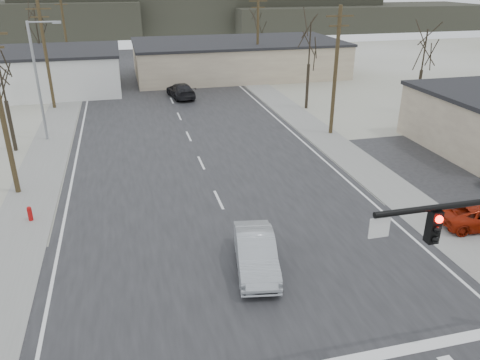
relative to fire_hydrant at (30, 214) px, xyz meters
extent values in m
plane|color=silver|center=(10.20, -8.00, -0.45)|extent=(140.00, 140.00, 0.00)
cube|color=black|center=(10.20, 7.00, -0.43)|extent=(18.00, 110.00, 0.05)
cube|color=black|center=(10.20, -8.00, -0.43)|extent=(90.00, 10.00, 0.04)
cube|color=gray|center=(-0.40, 12.00, -0.42)|extent=(3.00, 90.00, 0.06)
cube|color=gray|center=(20.80, 12.00, -0.42)|extent=(3.00, 90.00, 0.06)
cube|color=black|center=(13.50, -14.20, 5.15)|extent=(0.32, 0.30, 1.00)
sphere|color=#FF0C05|center=(13.50, -14.37, 5.47)|extent=(0.22, 0.22, 0.22)
cube|color=silver|center=(11.80, -14.20, 5.35)|extent=(0.60, 0.04, 0.60)
cylinder|color=#A50C0C|center=(0.00, 0.00, -0.10)|extent=(0.24, 0.24, 0.70)
sphere|color=#A50C0C|center=(0.00, 0.00, 0.30)|extent=(0.24, 0.24, 0.24)
cube|color=silver|center=(-5.80, 32.00, 1.65)|extent=(22.00, 12.00, 4.20)
cube|color=black|center=(-5.80, 32.00, 3.90)|extent=(22.30, 12.30, 0.30)
cube|color=#C1B293|center=(20.20, 36.00, 1.55)|extent=(26.00, 14.00, 4.00)
cube|color=black|center=(20.20, 36.00, 3.70)|extent=(26.30, 14.30, 0.30)
cylinder|color=#42351E|center=(-1.30, 4.00, 4.55)|extent=(0.30, 0.30, 10.00)
cylinder|color=#42351E|center=(-1.30, 24.00, 4.55)|extent=(0.30, 0.30, 10.00)
cube|color=#42351E|center=(-1.30, 24.00, 8.75)|extent=(2.20, 0.12, 0.12)
cube|color=#42351E|center=(-1.30, 24.00, 8.05)|extent=(1.60, 0.12, 0.12)
cylinder|color=#42351E|center=(-1.30, 44.00, 4.55)|extent=(0.30, 0.30, 10.00)
cube|color=#42351E|center=(-1.30, 44.00, 8.05)|extent=(1.60, 0.12, 0.12)
cylinder|color=#42351E|center=(21.70, 10.00, 4.55)|extent=(0.30, 0.30, 10.00)
cube|color=#42351E|center=(21.70, 10.00, 8.75)|extent=(2.20, 0.12, 0.12)
cube|color=#42351E|center=(21.70, 10.00, 8.05)|extent=(1.60, 0.12, 0.12)
cylinder|color=#42351E|center=(21.70, 32.00, 4.55)|extent=(0.30, 0.30, 10.00)
cube|color=#42351E|center=(21.70, 32.00, 8.75)|extent=(2.20, 0.12, 0.12)
cube|color=#42351E|center=(21.70, 32.00, 8.05)|extent=(1.60, 0.12, 0.12)
cylinder|color=gray|center=(-0.80, 14.00, 4.05)|extent=(0.20, 0.20, 9.00)
cylinder|color=gray|center=(0.20, 14.00, 8.45)|extent=(2.00, 0.12, 0.12)
cube|color=gray|center=(1.20, 14.00, 8.40)|extent=(0.60, 0.25, 0.18)
cylinder|color=#2D251C|center=(-2.80, 12.00, 1.42)|extent=(0.28, 0.28, 3.75)
cylinder|color=#2D251C|center=(-2.80, 12.00, 4.80)|extent=(0.14, 0.14, 3.75)
cylinder|color=#2D251C|center=(22.70, 18.00, 1.67)|extent=(0.28, 0.28, 4.25)
cylinder|color=#2D251C|center=(22.70, 18.00, 5.50)|extent=(0.14, 0.14, 4.25)
cylinder|color=#2D251C|center=(-3.80, 38.00, 1.80)|extent=(0.28, 0.28, 4.50)
cylinder|color=#2D251C|center=(-3.80, 38.00, 5.85)|extent=(0.14, 0.14, 4.50)
cylinder|color=#2D251C|center=(25.20, 44.00, 1.55)|extent=(0.28, 0.28, 4.00)
cylinder|color=#2D251C|center=(25.20, 44.00, 5.15)|extent=(0.14, 0.14, 4.00)
cylinder|color=#2D251C|center=(32.20, 14.00, 1.55)|extent=(0.28, 0.28, 4.00)
cylinder|color=#2D251C|center=(32.20, 14.00, 5.15)|extent=(0.14, 0.14, 4.00)
cube|color=#333026|center=(25.20, 88.00, 4.05)|extent=(80.00, 18.00, 9.00)
cube|color=#333026|center=(60.20, 82.00, 2.30)|extent=(60.00, 18.00, 5.50)
imported|color=#999EA3|center=(10.40, -7.16, 0.39)|extent=(2.45, 5.02, 1.59)
imported|color=black|center=(11.31, 25.09, 0.35)|extent=(2.87, 5.49, 1.52)
imported|color=black|center=(3.78, 56.38, 0.23)|extent=(1.63, 3.79, 1.27)
camera|label=1|loc=(5.47, -23.97, 11.61)|focal=35.00mm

